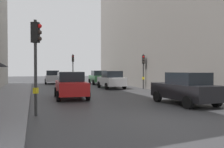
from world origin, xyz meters
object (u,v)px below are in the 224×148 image
at_px(traffic_light_far_median, 73,64).
at_px(car_silver_hatchback, 53,77).
at_px(traffic_light_mid_street, 143,65).
at_px(car_white_compact, 111,80).
at_px(car_red_sedan, 71,85).
at_px(car_green_estate, 98,77).
at_px(traffic_light_near_right, 36,50).
at_px(car_dark_suv, 186,88).

xyz_separation_m(traffic_light_far_median, car_silver_hatchback, (-2.28, 2.92, -1.75)).
bearing_deg(traffic_light_mid_street, car_white_compact, 150.45).
height_order(traffic_light_mid_street, car_red_sedan, traffic_light_mid_street).
distance_m(traffic_light_mid_street, car_green_estate, 8.95).
bearing_deg(car_green_estate, car_white_compact, -94.36).
distance_m(car_green_estate, car_silver_hatchback, 6.35).
bearing_deg(traffic_light_far_median, traffic_light_mid_street, -57.67).
bearing_deg(car_silver_hatchback, car_white_compact, -63.54).
height_order(car_white_compact, car_red_sedan, same).
height_order(traffic_light_near_right, car_white_compact, traffic_light_near_right).
xyz_separation_m(traffic_light_mid_street, car_silver_hatchback, (-7.79, 11.64, -1.47)).
height_order(traffic_light_far_median, car_silver_hatchback, traffic_light_far_median).
height_order(car_red_sedan, car_green_estate, same).
distance_m(car_white_compact, car_red_sedan, 8.49).
height_order(traffic_light_far_median, car_green_estate, traffic_light_far_median).
bearing_deg(car_dark_suv, car_silver_hatchback, 104.20).
distance_m(car_silver_hatchback, car_dark_suv, 22.31).
bearing_deg(car_silver_hatchback, car_green_estate, -29.32).
bearing_deg(traffic_light_near_right, car_green_estate, 67.73).
relative_size(car_red_sedan, car_dark_suv, 0.99).
xyz_separation_m(traffic_light_far_median, car_white_compact, (2.73, -7.14, -1.75)).
height_order(traffic_light_near_right, car_green_estate, traffic_light_near_right).
bearing_deg(car_silver_hatchback, traffic_light_mid_street, -56.19).
distance_m(car_red_sedan, car_silver_hatchback, 16.84).
bearing_deg(car_silver_hatchback, car_red_sedan, -90.32).
relative_size(traffic_light_near_right, car_dark_suv, 0.92).
bearing_deg(traffic_light_near_right, car_silver_hatchback, 84.00).
bearing_deg(car_red_sedan, car_white_compact, 53.09).
bearing_deg(traffic_light_near_right, traffic_light_far_median, 76.62).
bearing_deg(traffic_light_mid_street, car_silver_hatchback, 123.81).
distance_m(car_white_compact, car_green_estate, 6.97).
bearing_deg(car_green_estate, car_dark_suv, -90.18).
bearing_deg(traffic_light_near_right, car_white_compact, 59.13).
xyz_separation_m(traffic_light_mid_street, traffic_light_far_median, (-5.52, 8.72, 0.28)).
relative_size(car_green_estate, car_silver_hatchback, 1.00).
height_order(traffic_light_near_right, car_red_sedan, traffic_light_near_right).
xyz_separation_m(traffic_light_near_right, car_green_estate, (7.88, 19.25, -1.86)).
height_order(car_white_compact, car_silver_hatchback, same).
relative_size(traffic_light_mid_street, traffic_light_near_right, 0.86).
bearing_deg(traffic_light_mid_street, car_green_estate, 104.84).
xyz_separation_m(traffic_light_near_right, car_white_compact, (7.35, 12.30, -1.86)).
height_order(car_green_estate, car_dark_suv, same).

